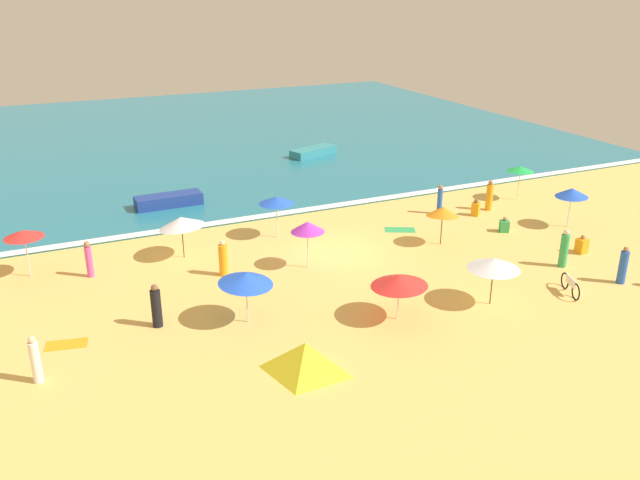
# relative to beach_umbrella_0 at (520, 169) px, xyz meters

# --- Properties ---
(ground_plane) EXTENTS (60.00, 60.00, 0.00)m
(ground_plane) POSITION_rel_beach_umbrella_0_xyz_m (-13.64, -2.99, -1.91)
(ground_plane) COLOR #EDBC60
(ocean_water) EXTENTS (60.00, 44.00, 0.10)m
(ocean_water) POSITION_rel_beach_umbrella_0_xyz_m (-13.64, 25.01, -1.86)
(ocean_water) COLOR teal
(ocean_water) RESTS_ON ground_plane
(wave_breaker_foam) EXTENTS (57.00, 0.70, 0.01)m
(wave_breaker_foam) POSITION_rel_beach_umbrella_0_xyz_m (-13.64, 3.31, -1.80)
(wave_breaker_foam) COLOR white
(wave_breaker_foam) RESTS_ON ocean_water
(beach_umbrella_0) EXTENTS (2.15, 2.15, 2.09)m
(beach_umbrella_0) POSITION_rel_beach_umbrella_0_xyz_m (0.00, 0.00, 0.00)
(beach_umbrella_0) COLOR silver
(beach_umbrella_0) RESTS_ON ground_plane
(beach_umbrella_1) EXTENTS (2.57, 2.57, 2.18)m
(beach_umbrella_1) POSITION_rel_beach_umbrella_0_xyz_m (-15.42, 0.20, 0.08)
(beach_umbrella_1) COLOR silver
(beach_umbrella_1) RESTS_ON ground_plane
(beach_umbrella_2) EXTENTS (2.76, 2.76, 2.02)m
(beach_umbrella_2) POSITION_rel_beach_umbrella_0_xyz_m (-10.28, -10.47, -0.12)
(beach_umbrella_2) COLOR #4C3823
(beach_umbrella_2) RESTS_ON ground_plane
(beach_umbrella_3) EXTENTS (3.07, 3.06, 2.14)m
(beach_umbrella_3) POSITION_rel_beach_umbrella_0_xyz_m (-20.44, -0.42, -0.12)
(beach_umbrella_3) COLOR #4C3823
(beach_umbrella_3) RESTS_ON ground_plane
(beach_umbrella_4) EXTENTS (3.13, 3.13, 1.91)m
(beach_umbrella_4) POSITION_rel_beach_umbrella_0_xyz_m (-14.38, -10.00, -0.27)
(beach_umbrella_4) COLOR silver
(beach_umbrella_4) RESTS_ON ground_plane
(beach_umbrella_5) EXTENTS (1.92, 1.92, 2.20)m
(beach_umbrella_5) POSITION_rel_beach_umbrella_0_xyz_m (-27.20, 0.30, 0.11)
(beach_umbrella_5) COLOR silver
(beach_umbrella_5) RESTS_ON ground_plane
(beach_umbrella_6) EXTENTS (2.28, 2.28, 2.05)m
(beach_umbrella_6) POSITION_rel_beach_umbrella_0_xyz_m (-8.36, -4.14, -0.18)
(beach_umbrella_6) COLOR #4C3823
(beach_umbrella_6) RESTS_ON ground_plane
(beach_umbrella_7) EXTENTS (2.97, 2.97, 2.15)m
(beach_umbrella_7) POSITION_rel_beach_umbrella_0_xyz_m (-19.77, -7.78, -0.06)
(beach_umbrella_7) COLOR silver
(beach_umbrella_7) RESTS_ON ground_plane
(beach_umbrella_8) EXTENTS (2.17, 2.17, 2.25)m
(beach_umbrella_8) POSITION_rel_beach_umbrella_0_xyz_m (-15.55, -3.99, 0.08)
(beach_umbrella_8) COLOR silver
(beach_umbrella_8) RESTS_ON ground_plane
(beach_umbrella_9) EXTENTS (1.73, 1.71, 2.19)m
(beach_umbrella_9) POSITION_rel_beach_umbrella_0_xyz_m (-0.75, -4.89, 0.02)
(beach_umbrella_9) COLOR silver
(beach_umbrella_9) RESTS_ON ground_plane
(beach_tent) EXTENTS (3.08, 3.00, 1.13)m
(beach_tent) POSITION_rel_beach_umbrella_0_xyz_m (-19.15, -11.96, -1.34)
(beach_tent) COLOR yellow
(beach_tent) RESTS_ON ground_plane
(parked_bicycle) EXTENTS (0.71, 1.72, 0.76)m
(parked_bicycle) POSITION_rel_beach_umbrella_0_xyz_m (-6.62, -11.10, -1.52)
(parked_bicycle) COLOR black
(parked_bicycle) RESTS_ON ground_plane
(beachgoer_0) EXTENTS (0.63, 0.63, 0.82)m
(beachgoer_0) POSITION_rel_beach_umbrella_0_xyz_m (-4.31, -4.05, -1.57)
(beachgoer_0) COLOR green
(beachgoer_0) RESTS_ON ground_plane
(beachgoer_1) EXTENTS (0.41, 0.41, 1.69)m
(beachgoer_1) POSITION_rel_beach_umbrella_0_xyz_m (-5.77, -0.22, -1.07)
(beachgoer_1) COLOR blue
(beachgoer_1) RESTS_ON ground_plane
(beachgoer_2) EXTENTS (0.40, 0.40, 1.68)m
(beachgoer_2) POSITION_rel_beach_umbrella_0_xyz_m (-24.75, -0.85, -1.08)
(beachgoer_2) COLOR #D84CA5
(beachgoer_2) RESTS_ON ground_plane
(beachgoer_3) EXTENTS (0.43, 0.43, 1.71)m
(beachgoer_3) POSITION_rel_beach_umbrella_0_xyz_m (-27.36, -8.80, -1.09)
(beachgoer_3) COLOR white
(beachgoer_3) RESTS_ON ground_plane
(beachgoer_4) EXTENTS (0.53, 0.53, 1.75)m
(beachgoer_4) POSITION_rel_beach_umbrella_0_xyz_m (-23.00, -6.67, -1.09)
(beachgoer_4) COLOR black
(beachgoer_4) RESTS_ON ground_plane
(beachgoer_5) EXTENTS (0.56, 0.56, 1.67)m
(beachgoer_5) POSITION_rel_beach_umbrella_0_xyz_m (-19.31, -3.20, -1.14)
(beachgoer_5) COLOR orange
(beachgoer_5) RESTS_ON ground_plane
(beachgoer_7) EXTENTS (0.57, 0.57, 0.98)m
(beachgoer_7) POSITION_rel_beach_umbrella_0_xyz_m (-4.09, -1.32, -1.48)
(beachgoer_7) COLOR orange
(beachgoer_7) RESTS_ON ground_plane
(beachgoer_8) EXTENTS (0.38, 0.38, 1.82)m
(beachgoer_8) POSITION_rel_beach_umbrella_0_xyz_m (-4.85, -8.80, -1.06)
(beachgoer_8) COLOR green
(beachgoer_8) RESTS_ON ground_plane
(beachgoer_9) EXTENTS (0.53, 0.53, 1.76)m
(beachgoer_9) POSITION_rel_beach_umbrella_0_xyz_m (-2.81, -0.84, -1.09)
(beachgoer_9) COLOR orange
(beachgoer_9) RESTS_ON ground_plane
(beachgoer_10) EXTENTS (0.49, 0.49, 1.70)m
(beachgoer_10) POSITION_rel_beach_umbrella_0_xyz_m (-3.82, -11.24, -1.12)
(beachgoer_10) COLOR blue
(beachgoer_10) RESTS_ON ground_plane
(beachgoer_11) EXTENTS (0.51, 0.51, 0.92)m
(beachgoer_11) POSITION_rel_beach_umbrella_0_xyz_m (-2.81, -7.93, -1.52)
(beachgoer_11) COLOR orange
(beachgoer_11) RESTS_ON ground_plane
(beach_towel_0) EXTENTS (1.60, 1.04, 0.01)m
(beach_towel_0) POSITION_rel_beach_umbrella_0_xyz_m (-26.32, -6.66, -1.90)
(beach_towel_0) COLOR orange
(beach_towel_0) RESTS_ON ground_plane
(beach_towel_1) EXTENTS (1.80, 1.45, 0.01)m
(beach_towel_1) POSITION_rel_beach_umbrella_0_xyz_m (-9.15, -1.55, -1.90)
(beach_towel_1) COLOR green
(beach_towel_1) RESTS_ON ground_plane
(small_boat_0) EXTENTS (3.96, 2.47, 0.57)m
(small_boat_0) POSITION_rel_beach_umbrella_0_xyz_m (-6.89, 14.65, -1.52)
(small_boat_0) COLOR teal
(small_boat_0) RESTS_ON ocean_water
(small_boat_1) EXTENTS (3.83, 1.31, 0.68)m
(small_boat_1) POSITION_rel_beach_umbrella_0_xyz_m (-19.41, 7.27, -1.47)
(small_boat_1) COLOR navy
(small_boat_1) RESTS_ON ocean_water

